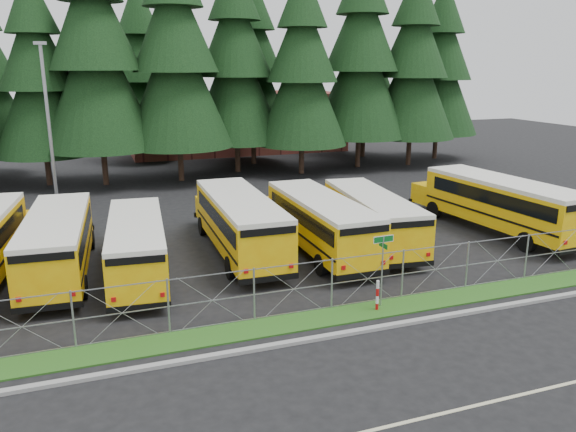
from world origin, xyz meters
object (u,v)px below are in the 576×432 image
at_px(striped_bollard, 377,296).
at_px(light_standard, 49,124).
at_px(bus_1, 59,245).
at_px(bus_2, 137,247).
at_px(bus_4, 239,225).
at_px(street_sign, 383,256).
at_px(bus_6, 370,219).
at_px(bus_5, 318,224).
at_px(bus_east, 497,205).

xyz_separation_m(striped_bollard, light_standard, (-11.63, 19.10, 4.90)).
bearing_deg(striped_bollard, bus_1, 144.36).
relative_size(bus_2, striped_bollard, 8.20).
relative_size(bus_4, street_sign, 3.91).
bearing_deg(bus_1, striped_bollard, -32.02).
distance_m(bus_1, bus_4, 8.04).
bearing_deg(bus_1, bus_6, 1.13).
bearing_deg(bus_6, bus_5, -170.06).
xyz_separation_m(bus_4, street_sign, (3.41, -7.89, 0.59)).
bearing_deg(street_sign, bus_2, 142.27).
xyz_separation_m(bus_2, bus_4, (4.89, 1.47, 0.15)).
bearing_deg(bus_4, light_standard, 129.14).
distance_m(bus_4, striped_bollard, 8.78).
bearing_deg(bus_1, street_sign, -30.33).
height_order(bus_6, light_standard, light_standard).
distance_m(bus_east, striped_bollard, 13.07).
relative_size(bus_1, bus_2, 1.06).
height_order(bus_1, bus_east, bus_east).
relative_size(bus_4, striped_bollard, 9.16).
xyz_separation_m(bus_1, bus_2, (3.15, -1.29, -0.08)).
bearing_deg(street_sign, bus_4, 113.38).
height_order(bus_4, bus_6, bus_4).
relative_size(bus_4, bus_east, 0.97).
distance_m(bus_2, light_standard, 13.59).
xyz_separation_m(bus_4, striped_bollard, (3.10, -8.17, -0.84)).
height_order(bus_2, bus_4, bus_4).
bearing_deg(bus_5, striped_bollard, -94.63).
distance_m(bus_east, street_sign, 12.64).
bearing_deg(light_standard, bus_east, -28.19).
bearing_deg(bus_5, light_standard, 135.75).
xyz_separation_m(bus_1, striped_bollard, (11.14, -7.99, -0.77)).
bearing_deg(bus_2, bus_5, 7.91).
distance_m(bus_2, bus_4, 5.10).
bearing_deg(bus_4, bus_6, -5.88).
bearing_deg(bus_east, bus_4, 169.86).
xyz_separation_m(bus_2, striped_bollard, (7.99, -6.70, -0.69)).
height_order(bus_6, street_sign, street_sign).
bearing_deg(bus_1, bus_east, 0.96).
xyz_separation_m(bus_2, bus_east, (19.01, 0.26, 0.20)).
height_order(bus_1, bus_6, bus_1).
relative_size(bus_east, light_standard, 1.12).
bearing_deg(bus_2, light_standard, 111.29).
bearing_deg(bus_4, street_sign, -65.43).
bearing_deg(bus_6, bus_east, 2.95).
height_order(bus_4, bus_east, bus_east).
height_order(bus_4, street_sign, bus_4).
relative_size(bus_east, striped_bollard, 9.44).
height_order(bus_4, bus_5, bus_4).
height_order(bus_2, striped_bollard, bus_2).
bearing_deg(bus_4, striped_bollard, -68.02).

